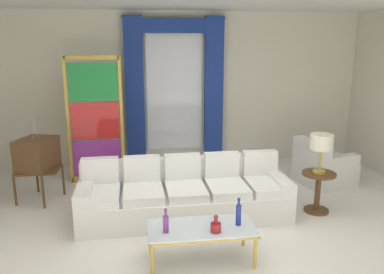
% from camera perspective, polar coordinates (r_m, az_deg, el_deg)
% --- Properties ---
extents(ground_plane, '(16.00, 16.00, 0.00)m').
position_cam_1_polar(ground_plane, '(5.33, 2.15, -13.36)').
color(ground_plane, white).
extents(wall_rear, '(8.00, 0.12, 3.00)m').
position_cam_1_polar(wall_rear, '(7.82, -1.65, 6.98)').
color(wall_rear, silver).
rests_on(wall_rear, ground).
extents(curtained_window, '(2.00, 0.17, 2.70)m').
position_cam_1_polar(curtained_window, '(7.62, -2.56, 8.61)').
color(curtained_window, white).
rests_on(curtained_window, ground).
extents(couch_white_long, '(2.93, 0.97, 0.86)m').
position_cam_1_polar(couch_white_long, '(5.60, -1.16, -8.48)').
color(couch_white_long, white).
rests_on(couch_white_long, ground).
extents(coffee_table, '(1.20, 0.57, 0.41)m').
position_cam_1_polar(coffee_table, '(4.50, 1.34, -13.43)').
color(coffee_table, silver).
rests_on(coffee_table, ground).
extents(bottle_blue_decanter, '(0.12, 0.12, 0.20)m').
position_cam_1_polar(bottle_blue_decanter, '(4.36, 3.50, -12.89)').
color(bottle_blue_decanter, maroon).
rests_on(bottle_blue_decanter, coffee_table).
extents(bottle_crystal_tall, '(0.06, 0.06, 0.33)m').
position_cam_1_polar(bottle_crystal_tall, '(4.50, 6.81, -11.09)').
color(bottle_crystal_tall, navy).
rests_on(bottle_crystal_tall, coffee_table).
extents(bottle_amber_squat, '(0.06, 0.06, 0.28)m').
position_cam_1_polar(bottle_amber_squat, '(4.33, -3.85, -12.41)').
color(bottle_amber_squat, '#753384').
rests_on(bottle_amber_squat, coffee_table).
extents(vintage_tv, '(0.68, 0.73, 1.35)m').
position_cam_1_polar(vintage_tv, '(6.44, -21.72, -2.52)').
color(vintage_tv, brown).
rests_on(vintage_tv, ground).
extents(armchair_white, '(0.98, 0.97, 0.80)m').
position_cam_1_polar(armchair_white, '(7.18, 18.48, -4.28)').
color(armchair_white, white).
rests_on(armchair_white, ground).
extents(stained_glass_divider, '(0.95, 0.05, 2.20)m').
position_cam_1_polar(stained_glass_divider, '(6.92, -13.95, 1.96)').
color(stained_glass_divider, gold).
rests_on(stained_glass_divider, ground).
extents(peacock_figurine, '(0.44, 0.60, 0.50)m').
position_cam_1_polar(peacock_figurine, '(6.76, -10.12, -5.50)').
color(peacock_figurine, beige).
rests_on(peacock_figurine, ground).
extents(round_side_table, '(0.48, 0.48, 0.59)m').
position_cam_1_polar(round_side_table, '(5.99, 17.92, -7.17)').
color(round_side_table, brown).
rests_on(round_side_table, ground).
extents(table_lamp_brass, '(0.32, 0.32, 0.57)m').
position_cam_1_polar(table_lamp_brass, '(5.79, 18.41, -0.93)').
color(table_lamp_brass, '#B29338').
rests_on(table_lamp_brass, round_side_table).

